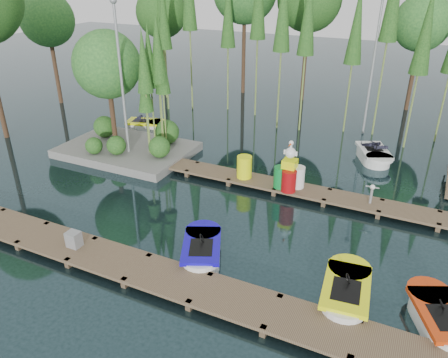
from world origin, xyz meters
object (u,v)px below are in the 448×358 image
at_px(boat_red, 440,319).
at_px(boat_yellow_far, 145,125).
at_px(boat_blue, 202,250).
at_px(yellow_barrel, 244,167).
at_px(island, 120,88).
at_px(utility_cabinet, 74,239).
at_px(drum_cluster, 289,175).

relative_size(boat_red, boat_yellow_far, 1.06).
bearing_deg(boat_blue, yellow_barrel, 74.53).
xyz_separation_m(island, utility_cabinet, (3.88, -7.79, -2.62)).
height_order(boat_yellow_far, yellow_barrel, yellow_barrel).
xyz_separation_m(boat_blue, boat_yellow_far, (-8.60, 9.20, 0.01)).
xyz_separation_m(island, yellow_barrel, (6.79, -0.79, -2.41)).
bearing_deg(island, drum_cluster, -6.13).
distance_m(boat_yellow_far, drum_cluster, 10.55).
relative_size(boat_red, utility_cabinet, 5.40).
bearing_deg(yellow_barrel, boat_blue, -80.98).
relative_size(island, boat_blue, 2.38).
height_order(island, boat_red, island).
height_order(utility_cabinet, yellow_barrel, yellow_barrel).
distance_m(island, yellow_barrel, 7.25).
relative_size(island, boat_red, 2.40).
bearing_deg(utility_cabinet, island, 116.50).
height_order(boat_red, utility_cabinet, utility_cabinet).
bearing_deg(boat_red, drum_cluster, 113.23).
height_order(boat_blue, boat_yellow_far, boat_yellow_far).
relative_size(boat_blue, yellow_barrel, 2.98).
bearing_deg(utility_cabinet, yellow_barrel, 67.47).
height_order(yellow_barrel, drum_cluster, drum_cluster).
height_order(boat_red, yellow_barrel, yellow_barrel).
bearing_deg(drum_cluster, boat_red, -42.10).
distance_m(island, boat_yellow_far, 4.31).
distance_m(island, utility_cabinet, 9.09).
height_order(boat_blue, boat_red, boat_blue).
bearing_deg(drum_cluster, island, 173.87).
height_order(island, boat_blue, island).
bearing_deg(drum_cluster, boat_blue, -102.47).
distance_m(island, drum_cluster, 9.14).
bearing_deg(utility_cabinet, drum_cluster, 54.32).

